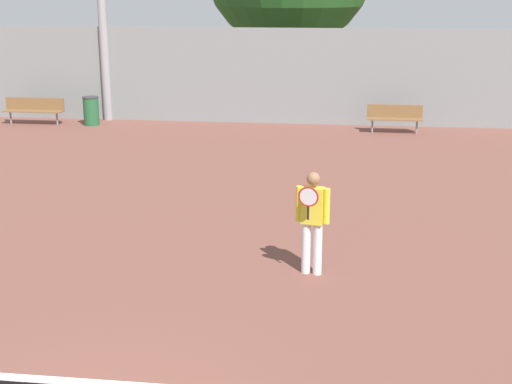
{
  "coord_description": "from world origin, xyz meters",
  "views": [
    {
      "loc": [
        2.51,
        -5.33,
        4.38
      ],
      "look_at": [
        1.04,
        6.4,
        0.96
      ],
      "focal_mm": 50.0,
      "sensor_mm": 36.0,
      "label": 1
    }
  ],
  "objects": [
    {
      "name": "tennis_player",
      "position": [
        2.07,
        5.19,
        0.93
      ],
      "size": [
        0.53,
        0.45,
        1.66
      ],
      "rotation": [
        0.0,
        0.0,
        -0.2
      ],
      "color": "silver",
      "rests_on": "ground_plane"
    },
    {
      "name": "back_fence",
      "position": [
        0.0,
        17.97,
        1.55
      ],
      "size": [
        35.02,
        0.06,
        3.1
      ],
      "color": "gray",
      "rests_on": "ground_plane"
    },
    {
      "name": "trash_bin",
      "position": [
        -5.72,
        16.9,
        0.47
      ],
      "size": [
        0.53,
        0.53,
        0.93
      ],
      "color": "#235B33",
      "rests_on": "ground_plane"
    },
    {
      "name": "bench_courtside_far",
      "position": [
        4.05,
        16.82,
        0.53
      ],
      "size": [
        1.7,
        0.4,
        0.86
      ],
      "color": "brown",
      "rests_on": "ground_plane"
    },
    {
      "name": "bench_courtside_near",
      "position": [
        -7.63,
        16.82,
        0.53
      ],
      "size": [
        2.0,
        0.4,
        0.86
      ],
      "color": "brown",
      "rests_on": "ground_plane"
    }
  ]
}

